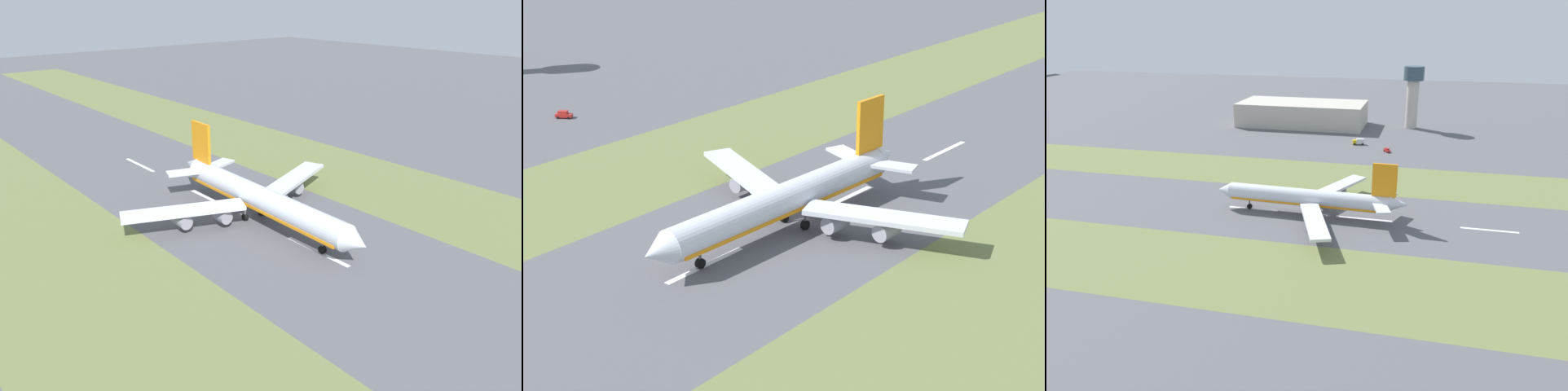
# 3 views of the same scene
# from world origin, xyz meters

# --- Properties ---
(ground_plane) EXTENTS (800.00, 800.00, 0.00)m
(ground_plane) POSITION_xyz_m (0.00, 0.00, 0.00)
(ground_plane) COLOR #56565B
(grass_median_west) EXTENTS (40.00, 600.00, 0.01)m
(grass_median_west) POSITION_xyz_m (-45.00, 0.00, 0.00)
(grass_median_west) COLOR olive
(grass_median_west) RESTS_ON ground
(grass_median_east) EXTENTS (40.00, 600.00, 0.01)m
(grass_median_east) POSITION_xyz_m (45.00, 0.00, 0.00)
(grass_median_east) COLOR olive
(grass_median_east) RESTS_ON ground
(centreline_dash_near) EXTENTS (1.20, 18.00, 0.01)m
(centreline_dash_near) POSITION_xyz_m (0.00, -54.07, 0.01)
(centreline_dash_near) COLOR silver
(centreline_dash_near) RESTS_ON ground
(centreline_dash_mid) EXTENTS (1.20, 18.00, 0.01)m
(centreline_dash_mid) POSITION_xyz_m (0.00, -14.07, 0.01)
(centreline_dash_mid) COLOR silver
(centreline_dash_mid) RESTS_ON ground
(centreline_dash_far) EXTENTS (1.20, 18.00, 0.01)m
(centreline_dash_far) POSITION_xyz_m (0.00, 25.93, 0.01)
(centreline_dash_far) COLOR silver
(centreline_dash_far) RESTS_ON ground
(airplane_main_jet) EXTENTS (64.10, 67.14, 20.20)m
(airplane_main_jet) POSITION_xyz_m (-0.90, 4.03, 6.02)
(airplane_main_jet) COLOR silver
(airplane_main_jet) RESTS_ON ground
(apron_car) EXTENTS (4.65, 3.98, 2.03)m
(apron_car) POSITION_xyz_m (91.23, -12.80, 1.00)
(apron_car) COLOR #B2231E
(apron_car) RESTS_ON ground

